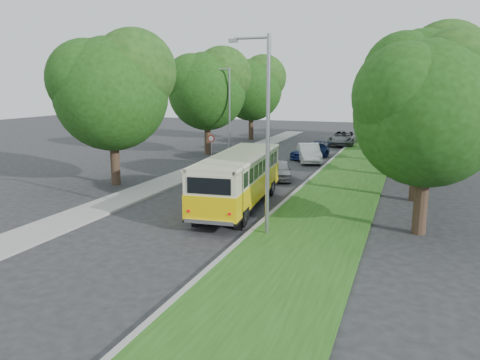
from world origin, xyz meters
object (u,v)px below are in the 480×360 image
(lamppost_near, at_px, (266,130))
(lamppost_far, at_px, (228,110))
(car_grey, at_px, (343,138))
(car_silver, at_px, (280,170))
(car_blue, at_px, (310,151))
(vintage_bus, at_px, (239,181))
(car_white, at_px, (309,153))

(lamppost_near, height_order, lamppost_far, lamppost_near)
(car_grey, bearing_deg, lamppost_near, -87.36)
(car_silver, height_order, car_grey, car_grey)
(car_silver, distance_m, car_grey, 19.34)
(car_blue, bearing_deg, vintage_bus, -71.03)
(lamppost_far, bearing_deg, car_silver, -47.11)
(lamppost_near, distance_m, vintage_bus, 5.48)
(car_white, bearing_deg, lamppost_near, -102.61)
(lamppost_near, relative_size, car_white, 1.79)
(car_silver, distance_m, car_white, 7.52)
(lamppost_far, bearing_deg, car_blue, 22.85)
(car_blue, xyz_separation_m, car_grey, (1.34, 9.79, 0.10))
(vintage_bus, relative_size, car_grey, 1.75)
(vintage_bus, distance_m, car_blue, 17.36)
(lamppost_far, distance_m, car_silver, 9.95)
(car_white, bearing_deg, vintage_bus, -110.43)
(car_white, bearing_deg, car_blue, 79.50)
(lamppost_near, xyz_separation_m, car_grey, (-1.21, 30.97, -3.62))
(lamppost_far, bearing_deg, car_white, 5.91)
(car_silver, xyz_separation_m, car_grey, (1.36, 19.29, 0.13))
(lamppost_far, xyz_separation_m, car_blue, (6.36, 2.68, -3.47))
(car_blue, distance_m, car_grey, 9.88)
(car_white, height_order, car_blue, car_white)
(car_grey, bearing_deg, car_white, -94.59)
(vintage_bus, relative_size, car_white, 2.10)
(vintage_bus, distance_m, car_white, 15.37)
(car_grey, bearing_deg, vintage_bus, -92.43)
(car_silver, bearing_deg, car_white, 71.24)
(car_blue, bearing_deg, lamppost_far, -138.15)
(lamppost_near, xyz_separation_m, car_silver, (-2.57, 11.68, -3.75))
(lamppost_near, distance_m, lamppost_far, 20.53)
(car_white, xyz_separation_m, car_grey, (1.03, 11.78, 0.01))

